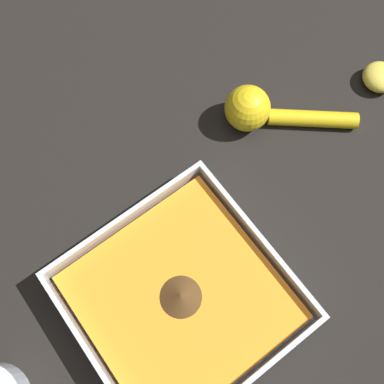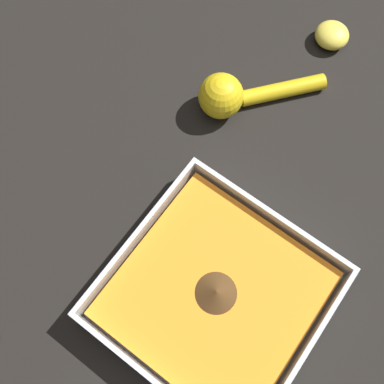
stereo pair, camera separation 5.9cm
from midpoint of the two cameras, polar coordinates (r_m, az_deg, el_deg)
name	(u,v)px [view 1 (the left image)]	position (r m, az deg, el deg)	size (l,w,h in m)	color
ground_plane	(144,281)	(0.58, -3.24, -11.69)	(4.00, 4.00, 0.00)	black
square_dish	(183,297)	(0.56, 1.91, -13.59)	(0.24, 0.24, 0.05)	silver
lemon_squeezer	(263,109)	(0.65, 11.58, 9.92)	(0.16, 0.14, 0.06)	yellow
lemon_half	(382,76)	(0.75, 25.12, 12.92)	(0.05, 0.05, 0.03)	#EFDB4C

